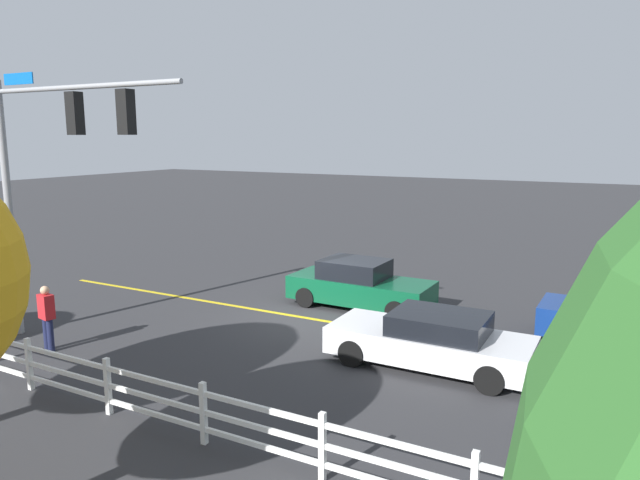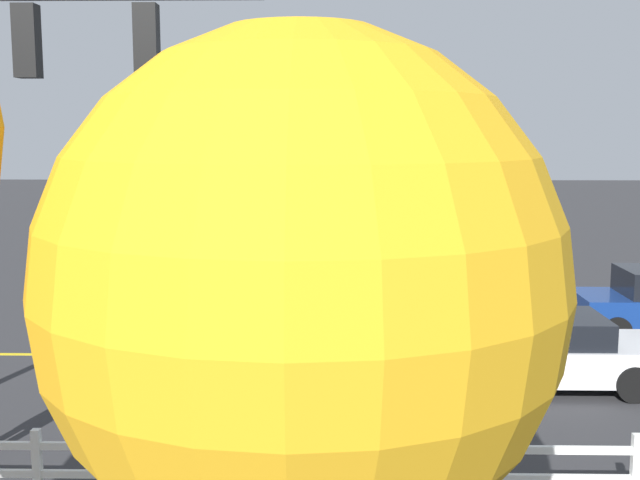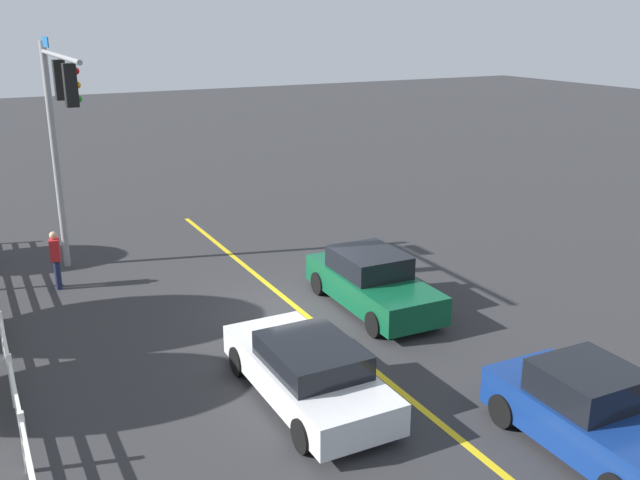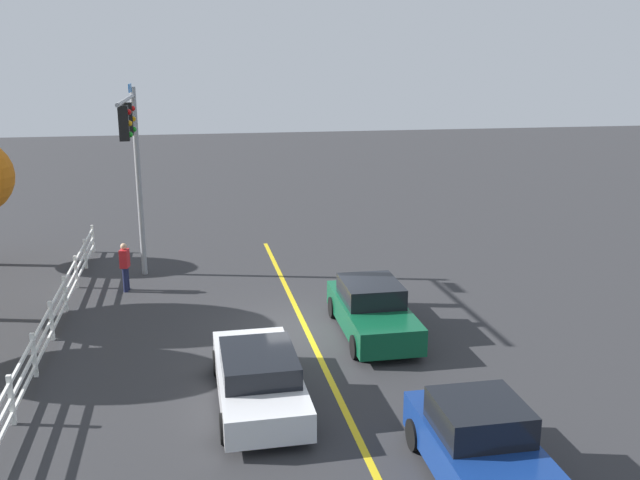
{
  "view_description": "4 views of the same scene",
  "coord_description": "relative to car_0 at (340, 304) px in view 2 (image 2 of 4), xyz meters",
  "views": [
    {
      "loc": [
        -8.11,
        14.53,
        5.36
      ],
      "look_at": [
        -0.26,
        -0.07,
        2.4
      ],
      "focal_mm": 32.63,
      "sensor_mm": 36.0,
      "label": 1
    },
    {
      "loc": [
        -0.66,
        16.11,
        4.67
      ],
      "look_at": [
        -0.31,
        -0.58,
        2.37
      ],
      "focal_mm": 44.71,
      "sensor_mm": 36.0,
      "label": 2
    },
    {
      "loc": [
        -15.57,
        7.43,
        7.38
      ],
      "look_at": [
        -0.82,
        -0.2,
        2.14
      ],
      "focal_mm": 39.46,
      "sensor_mm": 36.0,
      "label": 3
    },
    {
      "loc": [
        -18.37,
        3.24,
        7.5
      ],
      "look_at": [
        -1.76,
        -0.08,
        3.13
      ],
      "focal_mm": 38.04,
      "sensor_mm": 36.0,
      "label": 4
    }
  ],
  "objects": [
    {
      "name": "car_2",
      "position": [
        -3.51,
        3.64,
        -0.07
      ],
      "size": [
        4.71,
        1.93,
        1.33
      ],
      "rotation": [
        0.0,
        0.0,
        -0.0
      ],
      "color": "silver",
      "rests_on": "ground_plane"
    },
    {
      "name": "tree_3",
      "position": [
        0.31,
        13.01,
        2.96
      ],
      "size": [
        3.3,
        3.3,
        5.34
      ],
      "color": "brown",
      "rests_on": "ground_plane"
    },
    {
      "name": "car_0",
      "position": [
        0.0,
        0.0,
        0.0
      ],
      "size": [
        4.55,
        1.95,
        1.52
      ],
      "rotation": [
        0.0,
        0.0,
        3.12
      ],
      "color": "#0C4C2D",
      "rests_on": "ground_plane"
    },
    {
      "name": "lane_center_stripe",
      "position": [
        -3.25,
        1.79,
        -0.72
      ],
      "size": [
        28.0,
        0.16,
        0.01
      ],
      "primitive_type": "cube",
      "color": "gold",
      "rests_on": "ground_plane"
    },
    {
      "name": "ground_plane",
      "position": [
        0.75,
        1.79,
        -0.72
      ],
      "size": [
        120.0,
        120.0,
        0.0
      ],
      "primitive_type": "plane",
      "color": "#2D2D30"
    },
    {
      "name": "white_rail_fence",
      "position": [
        -2.25,
        8.93,
        -0.12
      ],
      "size": [
        26.1,
        0.1,
        1.15
      ],
      "color": "white",
      "rests_on": "ground_plane"
    }
  ]
}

